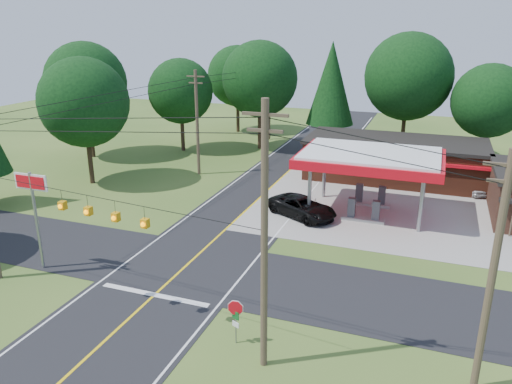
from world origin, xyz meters
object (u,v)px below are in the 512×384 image
(suv_car, at_px, (302,207))
(octagonal_stop_sign, at_px, (235,312))
(big_stop_sign, at_px, (33,199))
(gas_canopy, at_px, (370,160))
(sedan_car, at_px, (474,186))

(suv_car, distance_m, octagonal_stop_sign, 16.53)
(big_stop_sign, bearing_deg, gas_canopy, 43.48)
(gas_canopy, xyz_separation_m, octagonal_stop_sign, (-3.21, -19.01, -2.60))
(gas_canopy, xyz_separation_m, big_stop_sign, (-17.00, -16.12, 0.14))
(gas_canopy, xyz_separation_m, sedan_car, (8.00, 8.00, -3.64))
(octagonal_stop_sign, bearing_deg, big_stop_sign, 168.15)
(big_stop_sign, bearing_deg, suv_car, 47.34)
(big_stop_sign, bearing_deg, octagonal_stop_sign, -11.85)
(gas_canopy, bearing_deg, suv_car, -150.37)
(sedan_car, height_order, octagonal_stop_sign, octagonal_stop_sign)
(suv_car, bearing_deg, big_stop_sign, 165.37)
(suv_car, bearing_deg, gas_canopy, -32.34)
(suv_car, xyz_separation_m, sedan_car, (12.50, 10.56, -0.15))
(big_stop_sign, relative_size, octagonal_stop_sign, 2.69)
(gas_canopy, distance_m, octagonal_stop_sign, 19.46)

